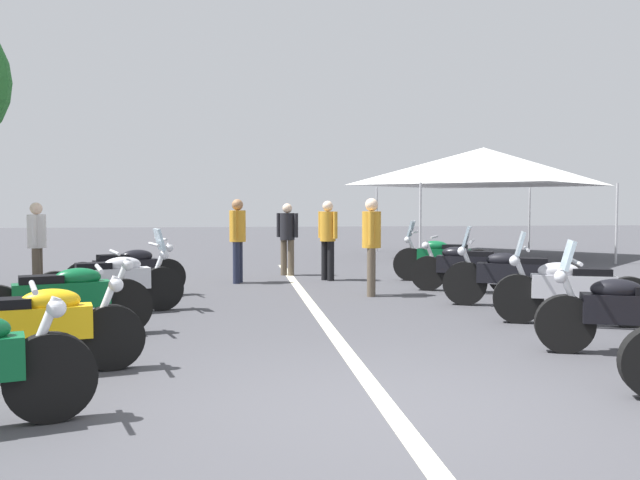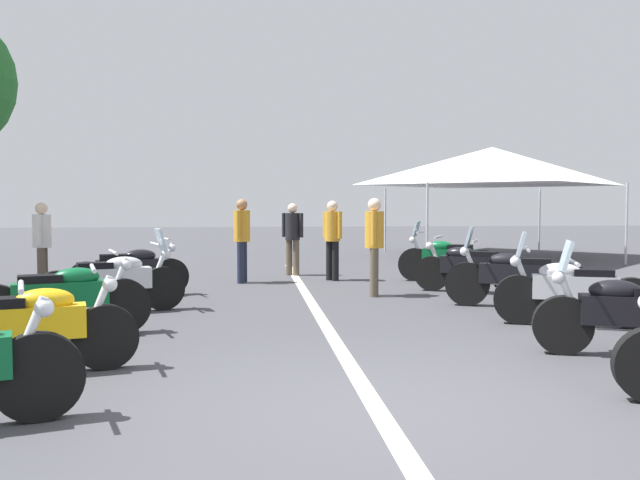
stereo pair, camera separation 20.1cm
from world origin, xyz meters
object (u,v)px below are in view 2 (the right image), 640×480
motorcycle_left_row_4 (131,271)px  bystander_4 (293,234)px  motorcycle_right_row_4 (470,267)px  motorcycle_right_row_5 (447,258)px  event_tent (492,166)px  motorcycle_left_row_3 (113,281)px  bystander_1 (242,234)px  motorcycle_left_row_1 (26,327)px  bystander_2 (374,239)px  motorcycle_right_row_2 (572,290)px  motorcycle_right_row_3 (516,276)px  motorcycle_left_row_2 (62,299)px  motorcycle_right_row_1 (630,313)px  traffic_cone_0 (569,285)px  bystander_0 (332,234)px  bystander_3 (42,240)px

motorcycle_left_row_4 → bystander_4: size_ratio=1.21×
bystander_4 → motorcycle_right_row_4: bearing=-102.9°
motorcycle_right_row_5 → event_tent: 7.03m
event_tent → motorcycle_left_row_3: bearing=135.5°
bystander_1 → bystander_4: (1.30, -1.08, -0.06)m
motorcycle_left_row_1 → bystander_2: 6.43m
motorcycle_right_row_2 → bystander_4: 7.24m
motorcycle_left_row_4 → motorcycle_right_row_3: 6.23m
motorcycle_left_row_2 → motorcycle_right_row_5: size_ratio=1.05×
motorcycle_right_row_4 → motorcycle_right_row_3: bearing=121.2°
motorcycle_right_row_1 → motorcycle_left_row_4: bearing=-21.9°
traffic_cone_0 → motorcycle_right_row_4: bearing=40.1°
bystander_4 → event_tent: 7.66m
bystander_1 → motorcycle_right_row_2: bearing=147.5°
motorcycle_left_row_4 → bystander_0: bearing=7.3°
motorcycle_right_row_3 → motorcycle_right_row_4: bearing=-61.1°
motorcycle_left_row_3 → event_tent: bearing=26.9°
motorcycle_right_row_1 → bystander_1: bystander_1 is taller
motorcycle_right_row_3 → bystander_3: (2.74, 7.70, 0.45)m
motorcycle_right_row_2 → bystander_2: 3.68m
motorcycle_right_row_3 → motorcycle_right_row_5: motorcycle_right_row_3 is taller
motorcycle_right_row_1 → motorcycle_right_row_2: (1.74, -0.24, 0.01)m
motorcycle_left_row_4 → bystander_0: bystander_0 is taller
motorcycle_right_row_2 → bystander_0: bearing=-45.5°
bystander_3 → motorcycle_left_row_4: bearing=146.9°
motorcycle_left_row_1 → bystander_2: size_ratio=1.20×
motorcycle_right_row_4 → bystander_2: (-0.27, 1.76, 0.52)m
motorcycle_left_row_3 → motorcycle_right_row_5: (3.21, -5.88, 0.01)m
motorcycle_left_row_1 → motorcycle_right_row_2: 6.42m
motorcycle_left_row_1 → motorcycle_right_row_2: size_ratio=1.03×
motorcycle_left_row_2 → bystander_2: (3.14, -4.29, 0.51)m
motorcycle_right_row_4 → bystander_3: bearing=19.6°
motorcycle_left_row_3 → motorcycle_right_row_4: 6.04m
motorcycle_left_row_2 → event_tent: event_tent is taller
motorcycle_right_row_3 → motorcycle_right_row_2: bearing=118.8°
traffic_cone_0 → bystander_3: size_ratio=0.39×
motorcycle_right_row_5 → bystander_0: bystander_0 is taller
motorcycle_left_row_4 → bystander_1: bearing=23.1°
motorcycle_left_row_3 → motorcycle_right_row_4: (1.64, -5.81, -0.02)m
motorcycle_right_row_5 → bystander_1: bystander_1 is taller
motorcycle_left_row_4 → traffic_cone_0: size_ratio=3.09×
event_tent → motorcycle_right_row_5: bearing=152.5°
motorcycle_right_row_2 → event_tent: 11.41m
motorcycle_right_row_4 → motorcycle_right_row_5: bearing=-65.6°
motorcycle_left_row_1 → motorcycle_left_row_4: bearing=74.5°
motorcycle_left_row_4 → event_tent: 11.94m
motorcycle_left_row_2 → bystander_1: 5.69m
bystander_3 → bystander_0: bearing=-170.7°
motorcycle_right_row_1 → event_tent: bearing=-85.4°
motorcycle_left_row_4 → event_tent: event_tent is taller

